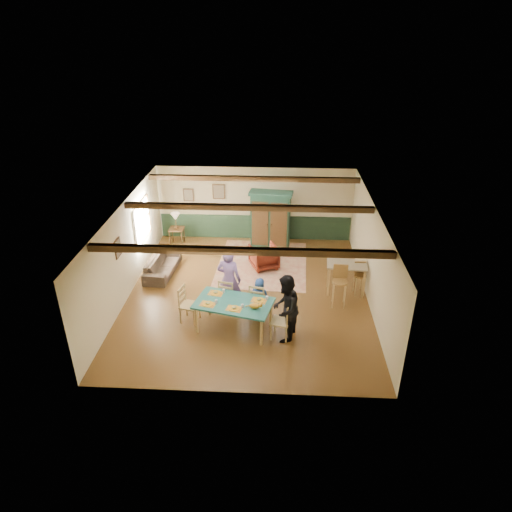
{
  "coord_description": "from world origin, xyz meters",
  "views": [
    {
      "loc": [
        0.86,
        -11.45,
        7.22
      ],
      "look_at": [
        0.23,
        0.29,
        1.15
      ],
      "focal_mm": 32.0,
      "sensor_mm": 36.0,
      "label": 1
    }
  ],
  "objects_px": {
    "dining_table": "(234,316)",
    "bar_stool_left": "(339,287)",
    "table_lamp": "(176,221)",
    "person_child": "(259,297)",
    "counter_table": "(346,278)",
    "dining_chair_far_right": "(259,299)",
    "dining_chair_end_right": "(281,320)",
    "bar_stool_right": "(360,279)",
    "person_woman": "(285,309)",
    "cat": "(255,305)",
    "end_table": "(177,236)",
    "armchair": "(264,257)",
    "sofa": "(162,265)",
    "dining_chair_far_left": "(228,294)",
    "dining_chair_end_left": "(190,304)",
    "person_man": "(229,280)",
    "armoire": "(271,220)"
  },
  "relations": [
    {
      "from": "armoire",
      "to": "end_table",
      "type": "bearing_deg",
      "value": -173.54
    },
    {
      "from": "dining_chair_far_right",
      "to": "sofa",
      "type": "height_order",
      "value": "dining_chair_far_right"
    },
    {
      "from": "dining_table",
      "to": "dining_chair_far_right",
      "type": "xyz_separation_m",
      "value": [
        0.61,
        0.65,
        0.11
      ]
    },
    {
      "from": "dining_chair_end_left",
      "to": "person_woman",
      "type": "xyz_separation_m",
      "value": [
        2.53,
        -0.62,
        0.38
      ]
    },
    {
      "from": "armchair",
      "to": "table_lamp",
      "type": "xyz_separation_m",
      "value": [
        -3.19,
        1.55,
        0.54
      ]
    },
    {
      "from": "dining_chair_end_right",
      "to": "table_lamp",
      "type": "bearing_deg",
      "value": -130.71
    },
    {
      "from": "sofa",
      "to": "person_man",
      "type": "bearing_deg",
      "value": -124.41
    },
    {
      "from": "person_man",
      "to": "armoire",
      "type": "height_order",
      "value": "armoire"
    },
    {
      "from": "sofa",
      "to": "person_woman",
      "type": "bearing_deg",
      "value": -124.75
    },
    {
      "from": "dining_chair_far_left",
      "to": "table_lamp",
      "type": "relative_size",
      "value": 1.79
    },
    {
      "from": "person_woman",
      "to": "end_table",
      "type": "xyz_separation_m",
      "value": [
        -3.86,
        5.3,
        -0.58
      ]
    },
    {
      "from": "dining_table",
      "to": "end_table",
      "type": "xyz_separation_m",
      "value": [
        -2.54,
        4.98,
        -0.09
      ]
    },
    {
      "from": "table_lamp",
      "to": "counter_table",
      "type": "distance_m",
      "value": 6.41
    },
    {
      "from": "bar_stool_left",
      "to": "sofa",
      "type": "bearing_deg",
      "value": 168.54
    },
    {
      "from": "dining_chair_end_left",
      "to": "dining_chair_end_right",
      "type": "distance_m",
      "value": 2.5
    },
    {
      "from": "person_woman",
      "to": "cat",
      "type": "xyz_separation_m",
      "value": [
        -0.76,
        0.08,
        0.02
      ]
    },
    {
      "from": "dining_table",
      "to": "bar_stool_right",
      "type": "distance_m",
      "value": 4.01
    },
    {
      "from": "person_man",
      "to": "cat",
      "type": "bearing_deg",
      "value": 136.55
    },
    {
      "from": "dining_chair_far_right",
      "to": "armoire",
      "type": "xyz_separation_m",
      "value": [
        0.21,
        4.27,
        0.52
      ]
    },
    {
      "from": "person_man",
      "to": "end_table",
      "type": "xyz_separation_m",
      "value": [
        -2.33,
        4.03,
        -0.62
      ]
    },
    {
      "from": "dining_chair_far_right",
      "to": "end_table",
      "type": "height_order",
      "value": "dining_chair_far_right"
    },
    {
      "from": "dining_chair_end_right",
      "to": "person_man",
      "type": "distance_m",
      "value": 1.94
    },
    {
      "from": "table_lamp",
      "to": "dining_chair_far_right",
      "type": "bearing_deg",
      "value": -53.9
    },
    {
      "from": "table_lamp",
      "to": "person_child",
      "type": "bearing_deg",
      "value": -53.18
    },
    {
      "from": "dining_chair_end_right",
      "to": "person_woman",
      "type": "distance_m",
      "value": 0.4
    },
    {
      "from": "end_table",
      "to": "bar_stool_left",
      "type": "bearing_deg",
      "value": -34.35
    },
    {
      "from": "bar_stool_right",
      "to": "sofa",
      "type": "bearing_deg",
      "value": 168.8
    },
    {
      "from": "person_man",
      "to": "end_table",
      "type": "relative_size",
      "value": 2.97
    },
    {
      "from": "dining_chair_far_right",
      "to": "counter_table",
      "type": "xyz_separation_m",
      "value": [
        2.51,
        1.34,
        -0.04
      ]
    },
    {
      "from": "end_table",
      "to": "dining_chair_end_left",
      "type": "bearing_deg",
      "value": -74.12
    },
    {
      "from": "person_woman",
      "to": "bar_stool_left",
      "type": "xyz_separation_m",
      "value": [
        1.53,
        1.62,
        -0.29
      ]
    },
    {
      "from": "person_man",
      "to": "bar_stool_left",
      "type": "height_order",
      "value": "person_man"
    },
    {
      "from": "dining_chair_far_right",
      "to": "armchair",
      "type": "bearing_deg",
      "value": -76.99
    },
    {
      "from": "dining_table",
      "to": "dining_chair_end_left",
      "type": "bearing_deg",
      "value": 166.15
    },
    {
      "from": "dining_chair_far_left",
      "to": "dining_chair_end_left",
      "type": "xyz_separation_m",
      "value": [
        -0.98,
        -0.56,
        0.0
      ]
    },
    {
      "from": "dining_table",
      "to": "person_man",
      "type": "distance_m",
      "value": 1.11
    },
    {
      "from": "bar_stool_left",
      "to": "dining_chair_far_right",
      "type": "bearing_deg",
      "value": -159.56
    },
    {
      "from": "dining_table",
      "to": "person_man",
      "type": "xyz_separation_m",
      "value": [
        -0.21,
        0.95,
        0.53
      ]
    },
    {
      "from": "person_man",
      "to": "person_woman",
      "type": "relative_size",
      "value": 1.05
    },
    {
      "from": "bar_stool_left",
      "to": "end_table",
      "type": "bearing_deg",
      "value": 150.22
    },
    {
      "from": "cat",
      "to": "bar_stool_left",
      "type": "bearing_deg",
      "value": 47.71
    },
    {
      "from": "dining_table",
      "to": "bar_stool_right",
      "type": "xyz_separation_m",
      "value": [
        3.52,
        1.93,
        0.09
      ]
    },
    {
      "from": "dining_chair_end_left",
      "to": "end_table",
      "type": "height_order",
      "value": "dining_chair_end_left"
    },
    {
      "from": "person_child",
      "to": "counter_table",
      "type": "relative_size",
      "value": 0.95
    },
    {
      "from": "dining_chair_end_left",
      "to": "person_woman",
      "type": "distance_m",
      "value": 2.63
    },
    {
      "from": "dining_table",
      "to": "bar_stool_left",
      "type": "relative_size",
      "value": 1.62
    },
    {
      "from": "bar_stool_left",
      "to": "bar_stool_right",
      "type": "relative_size",
      "value": 1.21
    },
    {
      "from": "dining_chair_far_left",
      "to": "counter_table",
      "type": "xyz_separation_m",
      "value": [
        3.35,
        1.13,
        -0.04
      ]
    },
    {
      "from": "bar_stool_left",
      "to": "counter_table",
      "type": "bearing_deg",
      "value": 73.78
    },
    {
      "from": "sofa",
      "to": "end_table",
      "type": "distance_m",
      "value": 2.13
    }
  ]
}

